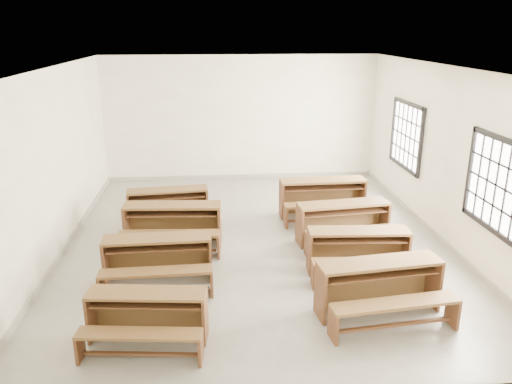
{
  "coord_description": "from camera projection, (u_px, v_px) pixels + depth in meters",
  "views": [
    {
      "loc": [
        -0.78,
        -8.55,
        3.84
      ],
      "look_at": [
        0.0,
        0.0,
        1.0
      ],
      "focal_mm": 35.0,
      "sensor_mm": 36.0,
      "label": 1
    }
  ],
  "objects": [
    {
      "name": "desk_set_3",
      "position": [
        168.0,
        204.0,
        10.14
      ],
      "size": [
        1.69,
        0.99,
        0.73
      ],
      "rotation": [
        0.0,
        0.0,
        0.1
      ],
      "color": "brown",
      "rests_on": "ground"
    },
    {
      "name": "desk_set_6",
      "position": [
        344.0,
        220.0,
        9.23
      ],
      "size": [
        1.8,
        1.07,
        0.77
      ],
      "rotation": [
        0.0,
        0.0,
        0.11
      ],
      "color": "brown",
      "rests_on": "ground"
    },
    {
      "name": "desk_set_4",
      "position": [
        380.0,
        284.0,
        6.9
      ],
      "size": [
        1.83,
        1.09,
        0.78
      ],
      "rotation": [
        0.0,
        0.0,
        0.11
      ],
      "color": "brown",
      "rests_on": "ground"
    },
    {
      "name": "desk_set_7",
      "position": [
        323.0,
        195.0,
        10.51
      ],
      "size": [
        1.81,
        0.97,
        0.81
      ],
      "rotation": [
        0.0,
        0.0,
        0.02
      ],
      "color": "brown",
      "rests_on": "ground"
    },
    {
      "name": "desk_set_0",
      "position": [
        147.0,
        314.0,
        6.31
      ],
      "size": [
        1.58,
        0.95,
        0.68
      ],
      "rotation": [
        0.0,
        0.0,
        -0.12
      ],
      "color": "brown",
      "rests_on": "ground"
    },
    {
      "name": "desk_set_1",
      "position": [
        158.0,
        257.0,
        7.77
      ],
      "size": [
        1.69,
        0.9,
        0.75
      ],
      "rotation": [
        0.0,
        0.0,
        0.02
      ],
      "color": "brown",
      "rests_on": "ground"
    },
    {
      "name": "desk_set_2",
      "position": [
        173.0,
        222.0,
        9.09
      ],
      "size": [
        1.81,
        1.02,
        0.79
      ],
      "rotation": [
        0.0,
        0.0,
        -0.07
      ],
      "color": "brown",
      "rests_on": "ground"
    },
    {
      "name": "desk_set_5",
      "position": [
        359.0,
        249.0,
        8.09
      ],
      "size": [
        1.68,
        0.95,
        0.73
      ],
      "rotation": [
        0.0,
        0.0,
        -0.06
      ],
      "color": "brown",
      "rests_on": "ground"
    },
    {
      "name": "room",
      "position": [
        261.0,
        130.0,
        8.69
      ],
      "size": [
        8.5,
        8.5,
        3.2
      ],
      "color": "gray",
      "rests_on": "ground"
    }
  ]
}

